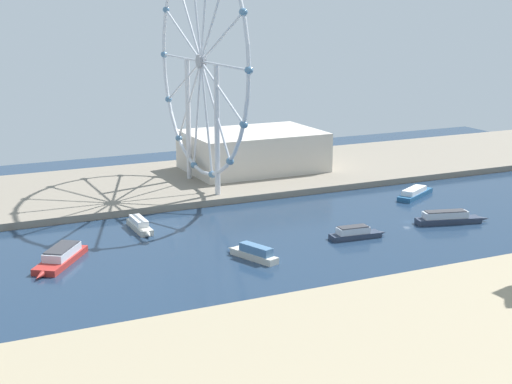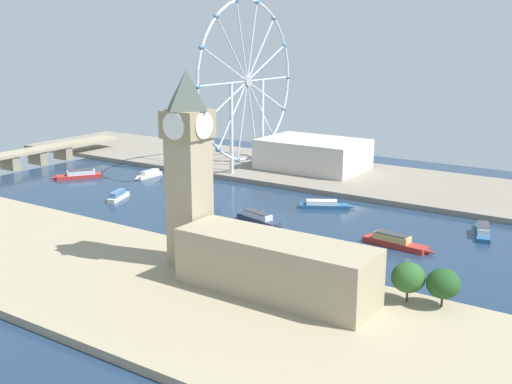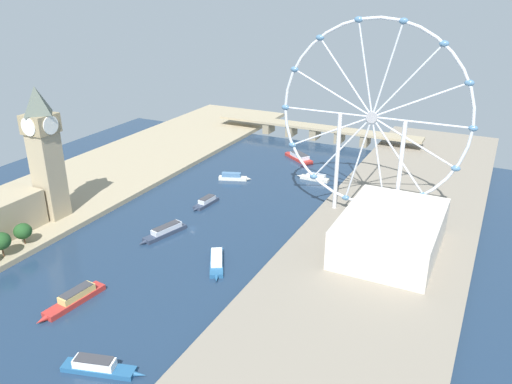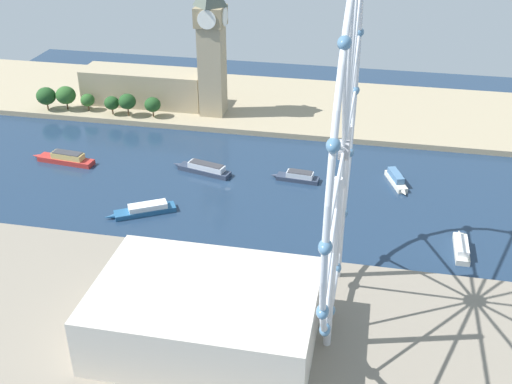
% 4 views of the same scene
% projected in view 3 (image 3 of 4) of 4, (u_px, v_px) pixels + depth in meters
% --- Properties ---
extents(ground_plane, '(373.06, 373.06, 0.00)m').
position_uv_depth(ground_plane, '(192.00, 228.00, 288.42)').
color(ground_plane, '#1E334C').
extents(riverbank_left, '(90.00, 520.00, 3.00)m').
position_uv_depth(riverbank_left, '(60.00, 195.00, 329.64)').
color(riverbank_left, tan).
rests_on(riverbank_left, ground_plane).
extents(riverbank_right, '(90.00, 520.00, 3.00)m').
position_uv_depth(riverbank_right, '(369.00, 267.00, 246.05)').
color(riverbank_right, gray).
rests_on(riverbank_right, ground_plane).
extents(clock_tower, '(16.43, 16.43, 75.44)m').
position_uv_depth(clock_tower, '(45.00, 151.00, 281.60)').
color(clock_tower, tan).
rests_on(clock_tower, riverbank_left).
extents(ferris_wheel, '(107.68, 3.20, 110.24)m').
position_uv_depth(ferris_wheel, '(372.00, 119.00, 277.79)').
color(ferris_wheel, silver).
rests_on(ferris_wheel, riverbank_right).
extents(riverside_hall, '(46.39, 67.08, 19.73)m').
position_uv_depth(riverside_hall, '(391.00, 232.00, 255.64)').
color(riverside_hall, beige).
rests_on(riverside_hall, riverbank_right).
extents(river_bridge, '(185.06, 16.14, 11.35)m').
position_uv_depth(river_bridge, '(315.00, 130.00, 449.00)').
color(river_bridge, tan).
rests_on(river_bridge, ground_plane).
extents(tour_boat_0, '(9.47, 34.24, 5.88)m').
position_uv_depth(tour_boat_0, '(74.00, 299.00, 220.61)').
color(tour_boat_0, '#B22D28').
rests_on(tour_boat_0, ground_plane).
extents(tour_boat_1, '(7.47, 23.50, 4.81)m').
position_uv_depth(tour_boat_1, '(206.00, 202.00, 317.77)').
color(tour_boat_1, '#2D384C').
rests_on(tour_boat_1, ground_plane).
extents(tour_boat_2, '(29.96, 23.56, 5.42)m').
position_uv_depth(tour_boat_2, '(299.00, 157.00, 398.21)').
color(tour_boat_2, '#B22D28').
rests_on(tour_boat_2, ground_plane).
extents(tour_boat_3, '(18.86, 28.43, 4.37)m').
position_uv_depth(tour_boat_3, '(217.00, 261.00, 250.78)').
color(tour_boat_3, '#235684').
rests_on(tour_boat_3, ground_plane).
extents(tour_boat_4, '(31.42, 13.22, 5.52)m').
position_uv_depth(tour_boat_4, '(98.00, 366.00, 182.04)').
color(tour_boat_4, '#235684').
rests_on(tour_boat_4, ground_plane).
extents(tour_boat_5, '(22.85, 11.07, 5.24)m').
position_uv_depth(tour_boat_5, '(233.00, 177.00, 357.45)').
color(tour_boat_5, beige).
rests_on(tour_boat_5, ground_plane).
extents(tour_boat_6, '(23.87, 5.29, 4.59)m').
position_uv_depth(tour_boat_6, '(314.00, 177.00, 357.34)').
color(tour_boat_6, beige).
rests_on(tour_boat_6, ground_plane).
extents(tour_boat_7, '(12.57, 31.14, 5.33)m').
position_uv_depth(tour_boat_7, '(165.00, 231.00, 279.89)').
color(tour_boat_7, '#2D384C').
rests_on(tour_boat_7, ground_plane).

